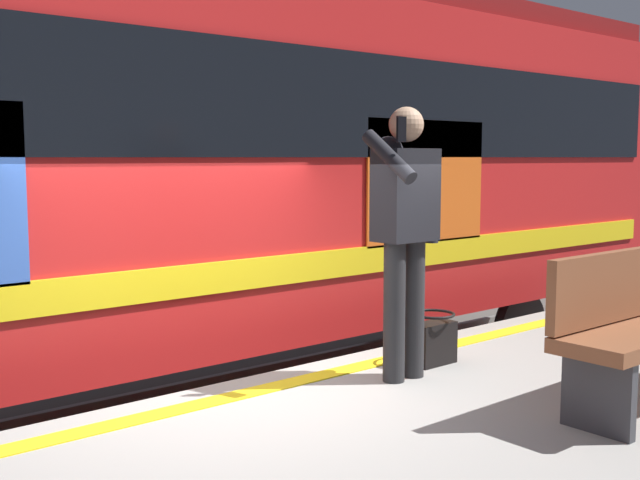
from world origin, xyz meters
The scene contains 6 objects.
safety_line centered at (0.00, 0.30, 1.12)m, with size 11.77×0.16×0.01m, color yellow.
track_rail_near centered at (0.00, -1.55, 0.08)m, with size 15.62×0.08×0.16m, color slate.
track_rail_far centered at (0.00, -2.99, 0.08)m, with size 15.62×0.08×0.16m, color slate.
train_carriage centered at (-0.42, -2.26, 2.57)m, with size 13.00×2.79×4.05m.
passenger centered at (-0.77, 0.68, 2.15)m, with size 0.57×0.55×1.74m.
handbag centered at (-1.18, 0.57, 1.28)m, with size 0.33×0.30×0.36m.
Camera 1 is at (2.77, 4.07, 2.54)m, focal length 43.24 mm.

